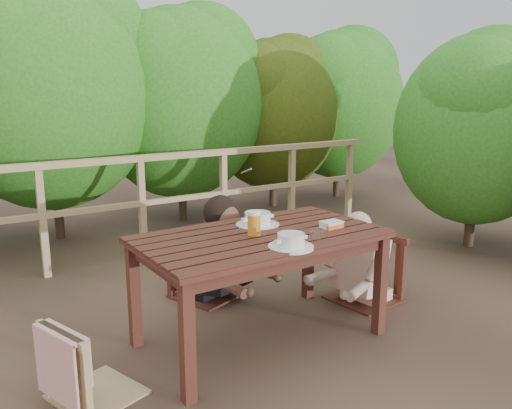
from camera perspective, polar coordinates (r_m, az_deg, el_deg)
ground at (r=3.52m, az=0.47°, el=-14.61°), size 60.00×60.00×0.00m
table at (r=3.37m, az=0.48°, el=-9.25°), size 1.53×0.86×0.71m
chair_left at (r=2.88m, az=-17.63°, el=-12.37°), size 0.52×0.52×0.84m
chair_far at (r=4.05m, az=-5.49°, el=-3.56°), size 0.62×0.62×0.97m
chair_right at (r=4.04m, az=12.03°, el=-3.95°), size 0.52×0.52×0.96m
woman at (r=4.03m, az=-5.66°, el=-1.52°), size 0.69×0.76×1.26m
diner_right at (r=4.03m, az=12.41°, el=-2.30°), size 0.63×0.54×1.19m
railing at (r=5.03m, az=-12.47°, el=-0.36°), size 5.60×0.10×1.01m
hedge_row at (r=6.18m, az=-13.79°, el=14.96°), size 6.60×1.60×3.80m
soup_near at (r=2.99m, az=3.88°, el=-4.03°), size 0.27×0.27×0.09m
soup_far at (r=3.46m, az=0.18°, el=-1.65°), size 0.29×0.29×0.10m
bread_roll at (r=3.02m, az=3.66°, el=-3.97°), size 0.14×0.11×0.08m
beer_glass at (r=3.20m, az=-0.21°, el=-2.19°), size 0.09×0.09×0.16m
tumbler at (r=3.13m, az=6.63°, el=-3.40°), size 0.07×0.07×0.08m
butter_tub at (r=3.41m, az=8.34°, el=-2.32°), size 0.14×0.10×0.06m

